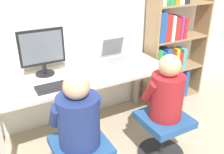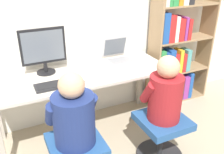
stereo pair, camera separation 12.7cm
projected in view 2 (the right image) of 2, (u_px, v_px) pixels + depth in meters
ground_plane at (97, 150)px, 2.64m from camera, size 14.00×14.00×0.00m
wall_back at (68, 13)px, 2.68m from camera, size 10.00×0.05×2.60m
desk at (83, 80)px, 2.62m from camera, size 1.84×0.67×0.75m
desktop_monitor at (44, 50)px, 2.50m from camera, size 0.45×0.19×0.47m
laptop at (119, 56)px, 2.89m from camera, size 0.30×0.32×0.26m
keyboard at (56, 85)px, 2.33m from camera, size 0.40×0.17×0.03m
computer_mouse_by_keyboard at (84, 78)px, 2.45m from camera, size 0.06×0.11×0.03m
office_chair_right at (161, 134)px, 2.43m from camera, size 0.46×0.46×0.47m
person_at_monitor at (74, 115)px, 1.94m from camera, size 0.41×0.33×0.62m
person_at_laptop at (165, 93)px, 2.24m from camera, size 0.37×0.31×0.62m
bookshelf at (176, 47)px, 3.22m from camera, size 0.87×0.27×1.77m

